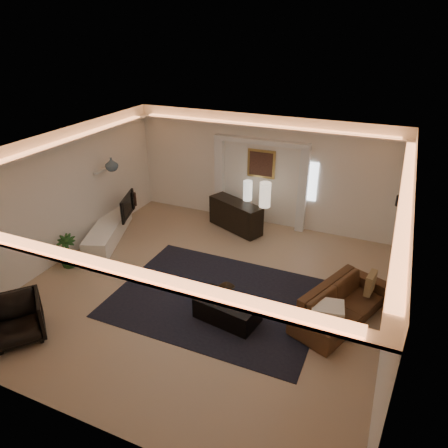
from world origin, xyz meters
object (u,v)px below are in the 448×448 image
at_px(sofa, 342,304).
at_px(armchair, 17,320).
at_px(coffee_table, 228,310).
at_px(console, 236,215).

bearing_deg(sofa, armchair, 140.80).
bearing_deg(coffee_table, armchair, -139.52).
bearing_deg(armchair, coffee_table, -18.25).
bearing_deg(coffee_table, sofa, 34.01).
xyz_separation_m(sofa, armchair, (-5.01, -2.75, 0.06)).
relative_size(console, coffee_table, 1.35).
bearing_deg(console, sofa, -15.68).
xyz_separation_m(console, armchair, (-1.85, -5.35, -0.02)).
height_order(sofa, coffee_table, sofa).
distance_m(console, sofa, 4.09).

